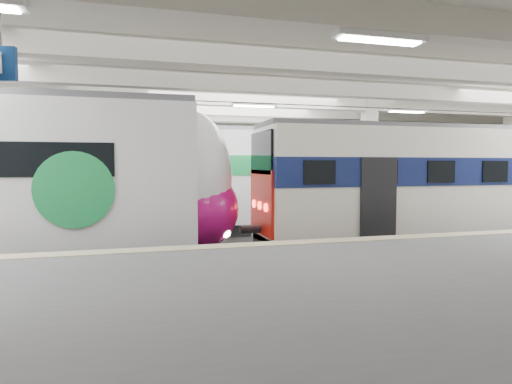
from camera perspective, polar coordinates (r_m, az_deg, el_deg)
name	(u,v)px	position (r m, az deg, el deg)	size (l,w,h in m)	color
station_hall	(291,151)	(11.25, 4.68, 5.51)	(36.00, 24.00, 5.75)	black
older_rer	(437,185)	(15.67, 22.99, 0.82)	(12.49, 2.76, 4.16)	white
far_train	(169,179)	(17.86, -11.54, 1.66)	(13.93, 3.30, 4.43)	white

